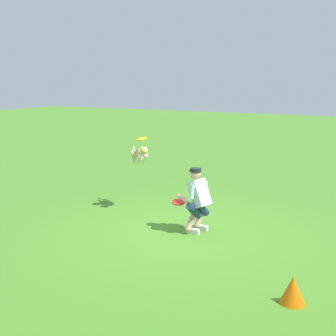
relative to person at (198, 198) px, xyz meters
name	(u,v)px	position (x,y,z in m)	size (l,w,h in m)	color
ground_plane	(180,232)	(0.29, 0.19, -0.70)	(60.00, 60.00, 0.00)	#4C8B2A
person	(198,198)	(0.00, 0.00, 0.00)	(0.66, 0.66, 1.29)	silver
dog	(140,155)	(1.87, -0.88, 0.57)	(0.78, 0.70, 0.55)	tan
frisbee_flying	(142,139)	(1.73, -0.75, 0.98)	(0.23, 0.23, 0.02)	yellow
frisbee_held	(178,202)	(0.35, 0.15, -0.09)	(0.26, 0.26, 0.02)	red
training_cone	(293,290)	(-2.34, 2.05, -0.50)	(0.35, 0.35, 0.39)	orange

